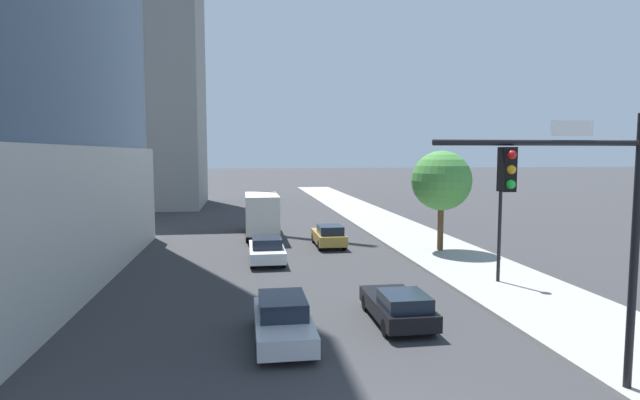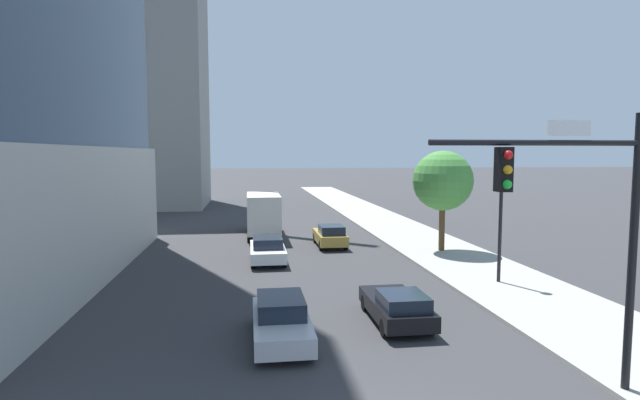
% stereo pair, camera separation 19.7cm
% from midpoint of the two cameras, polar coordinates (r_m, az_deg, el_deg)
% --- Properties ---
extents(sidewalk, '(5.46, 120.00, 0.15)m').
position_cam_midpoint_polar(sidewalk, '(31.84, 14.06, -5.79)').
color(sidewalk, '#9E9B93').
rests_on(sidewalk, ground).
extents(construction_building, '(20.45, 17.92, 42.99)m').
position_cam_midpoint_polar(construction_building, '(63.48, -19.91, 16.57)').
color(construction_building, gray).
rests_on(construction_building, ground).
extents(traffic_light_pole, '(5.41, 0.48, 6.92)m').
position_cam_midpoint_polar(traffic_light_pole, '(13.77, 27.43, -0.71)').
color(traffic_light_pole, black).
rests_on(traffic_light_pole, sidewalk).
extents(street_lamp, '(0.44, 0.44, 5.37)m').
position_cam_midpoint_polar(street_lamp, '(24.73, 19.88, -0.60)').
color(street_lamp, black).
rests_on(street_lamp, sidewalk).
extents(street_tree, '(3.66, 3.66, 6.12)m').
position_cam_midpoint_polar(street_tree, '(31.78, 13.81, 2.09)').
color(street_tree, brown).
rests_on(street_tree, sidewalk).
extents(car_white, '(1.91, 4.56, 1.43)m').
position_cam_midpoint_polar(car_white, '(28.79, -5.72, -5.53)').
color(car_white, silver).
rests_on(car_white, ground).
extents(car_black, '(1.81, 4.23, 1.28)m').
position_cam_midpoint_polar(car_black, '(18.78, 8.98, -11.70)').
color(car_black, black).
rests_on(car_black, ground).
extents(car_gold, '(1.79, 4.21, 1.48)m').
position_cam_midpoint_polar(car_gold, '(33.25, 1.32, -4.03)').
color(car_gold, '#AD8938').
rests_on(car_gold, ground).
extents(car_silver, '(1.80, 4.51, 1.43)m').
position_cam_midpoint_polar(car_silver, '(16.99, -4.05, -13.26)').
color(car_silver, '#B7B7BC').
rests_on(car_silver, ground).
extents(box_truck, '(2.31, 7.53, 3.19)m').
position_cam_midpoint_polar(box_truck, '(37.33, -6.27, -1.39)').
color(box_truck, '#B21E1E').
rests_on(box_truck, ground).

